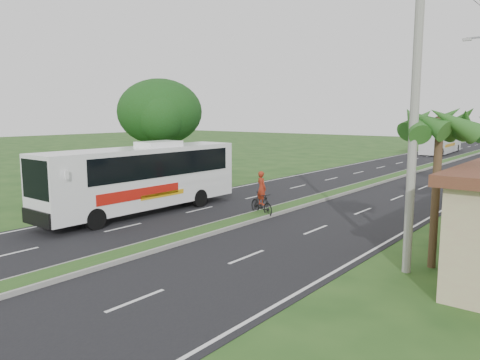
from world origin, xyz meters
The scene contains 11 objects.
ground centered at (0.00, 0.00, 0.00)m, with size 180.00×180.00×0.00m, color #204419.
road_asphalt centered at (0.00, 20.00, 0.01)m, with size 14.00×160.00×0.02m, color black.
median_strip centered at (0.00, 20.00, 0.10)m, with size 1.20×160.00×0.18m.
lane_edge_left centered at (-6.70, 20.00, 0.00)m, with size 0.12×160.00×0.01m, color silver.
lane_edge_right centered at (6.70, 20.00, 0.00)m, with size 0.12×160.00×0.01m, color silver.
palm_verge_a centered at (9.00, 3.00, 4.74)m, with size 2.40×2.40×5.45m.
shade_tree centered at (-12.11, 10.02, 5.03)m, with size 6.30×6.00×7.54m.
utility_pole_a centered at (8.50, 2.00, 5.67)m, with size 1.60×0.28×11.00m.
coach_bus_main centered at (-5.17, 2.65, 2.01)m, with size 2.51×11.34×3.66m.
coach_bus_far centered at (-3.59, 50.24, 1.95)m, with size 3.20×11.92×3.44m.
motorcyclist centered at (-0.15, 5.98, 0.79)m, with size 1.99×1.22×2.25m.
Camera 1 is at (13.32, -12.81, 5.11)m, focal length 35.00 mm.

